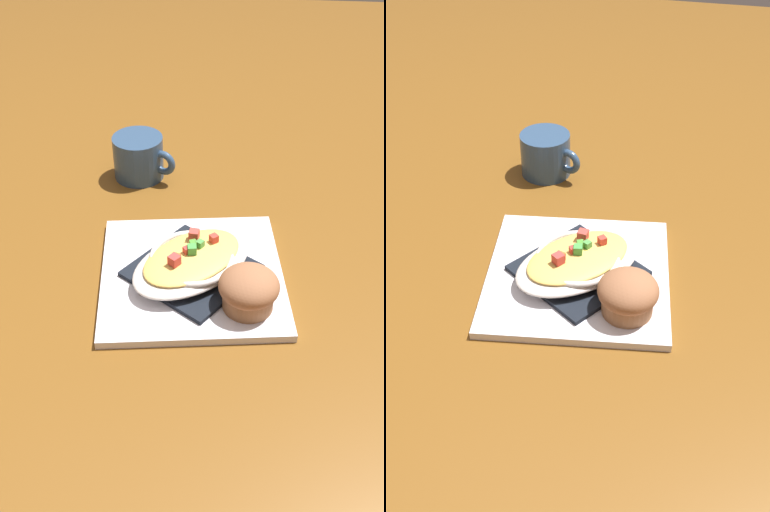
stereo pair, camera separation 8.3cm
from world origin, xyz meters
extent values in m
plane|color=brown|center=(0.00, 0.00, 0.00)|extent=(2.60, 2.60, 0.00)
cube|color=white|center=(0.00, 0.00, 0.01)|extent=(0.29, 0.29, 0.01)
cube|color=black|center=(0.00, 0.00, 0.02)|extent=(0.21, 0.21, 0.01)
ellipsoid|color=silver|center=(0.00, 0.00, 0.03)|extent=(0.22, 0.22, 0.02)
torus|color=silver|center=(0.00, 0.00, 0.04)|extent=(0.17, 0.17, 0.01)
ellipsoid|color=#F1C15A|center=(0.00, 0.00, 0.04)|extent=(0.18, 0.18, 0.01)
cube|color=#C73B34|center=(-0.01, 0.00, 0.05)|extent=(0.01, 0.01, 0.01)
cube|color=#4A9933|center=(0.00, 0.01, 0.05)|extent=(0.01, 0.01, 0.01)
cube|color=#C7443A|center=(0.00, 0.03, 0.05)|extent=(0.02, 0.02, 0.01)
cube|color=#4C9B46|center=(0.01, 0.02, 0.05)|extent=(0.01, 0.01, 0.01)
cube|color=green|center=(0.00, 0.00, 0.05)|extent=(0.01, 0.01, 0.01)
cube|color=#D43F3A|center=(-0.02, -0.03, 0.05)|extent=(0.02, 0.02, 0.01)
cube|color=red|center=(0.03, 0.03, 0.05)|extent=(0.01, 0.01, 0.01)
cube|color=#AF5D2A|center=(-0.02, -0.02, 0.05)|extent=(0.02, 0.02, 0.01)
cube|color=#AA4C32|center=(0.00, 0.00, 0.05)|extent=(0.01, 0.01, 0.01)
cylinder|color=#9C6641|center=(0.08, -0.06, 0.02)|extent=(0.07, 0.07, 0.03)
ellipsoid|color=#9B6240|center=(0.08, -0.06, 0.05)|extent=(0.08, 0.08, 0.04)
ellipsoid|color=#4C0F23|center=(0.08, -0.06, 0.06)|extent=(0.03, 0.03, 0.01)
cylinder|color=#2F4A6C|center=(-0.12, 0.26, 0.04)|extent=(0.09, 0.09, 0.08)
torus|color=#2F4A6C|center=(-0.07, 0.25, 0.04)|extent=(0.05, 0.03, 0.05)
cylinder|color=#4C2D14|center=(-0.12, 0.26, 0.03)|extent=(0.07, 0.07, 0.05)
camera|label=1|loc=(0.06, -0.63, 0.57)|focal=41.98mm
camera|label=2|loc=(0.14, -0.62, 0.57)|focal=41.98mm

